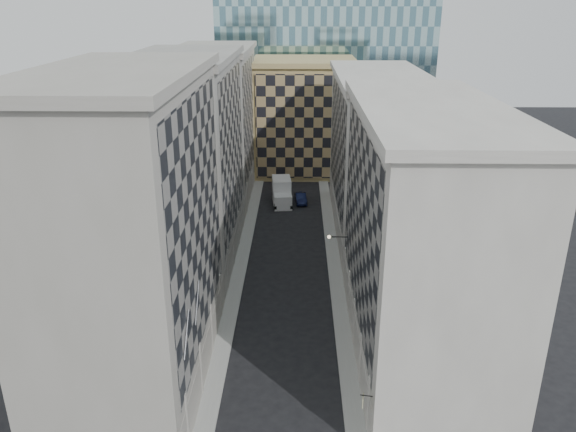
# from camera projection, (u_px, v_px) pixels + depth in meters

# --- Properties ---
(sidewalk_west) EXTENTS (1.50, 100.00, 0.15)m
(sidewalk_west) POSITION_uv_depth(u_px,v_px,m) (241.00, 265.00, 62.71)
(sidewalk_west) COLOR #959690
(sidewalk_west) RESTS_ON ground
(sidewalk_east) EXTENTS (1.50, 100.00, 0.15)m
(sidewalk_east) POSITION_uv_depth(u_px,v_px,m) (334.00, 266.00, 62.53)
(sidewalk_east) COLOR #959690
(sidewalk_east) RESTS_ON ground
(bldg_left_a) EXTENTS (10.80, 22.80, 23.70)m
(bldg_left_a) POSITION_uv_depth(u_px,v_px,m) (133.00, 235.00, 40.85)
(bldg_left_a) COLOR gray
(bldg_left_a) RESTS_ON ground
(bldg_left_b) EXTENTS (10.80, 22.80, 22.70)m
(bldg_left_b) POSITION_uv_depth(u_px,v_px,m) (189.00, 161.00, 61.54)
(bldg_left_b) COLOR gray
(bldg_left_b) RESTS_ON ground
(bldg_left_c) EXTENTS (10.80, 22.80, 21.70)m
(bldg_left_c) POSITION_uv_depth(u_px,v_px,m) (217.00, 123.00, 82.23)
(bldg_left_c) COLOR gray
(bldg_left_c) RESTS_ON ground
(bldg_right_a) EXTENTS (10.80, 26.80, 20.70)m
(bldg_right_a) POSITION_uv_depth(u_px,v_px,m) (420.00, 235.00, 44.74)
(bldg_right_a) COLOR #B5B0A6
(bldg_right_a) RESTS_ON ground
(bldg_right_b) EXTENTS (10.80, 28.80, 19.70)m
(bldg_right_b) POSITION_uv_depth(u_px,v_px,m) (376.00, 153.00, 70.08)
(bldg_right_b) COLOR #B5B0A6
(bldg_right_b) RESTS_ON ground
(tan_block) EXTENTS (16.80, 14.80, 18.80)m
(tan_block) POSITION_uv_depth(u_px,v_px,m) (304.00, 116.00, 94.53)
(tan_block) COLOR tan
(tan_block) RESTS_ON ground
(church_tower) EXTENTS (7.20, 7.20, 51.50)m
(church_tower) POSITION_uv_depth(u_px,v_px,m) (293.00, 4.00, 101.37)
(church_tower) COLOR #312C26
(church_tower) RESTS_ON ground
(flagpoles_left) EXTENTS (0.10, 6.33, 2.33)m
(flagpoles_left) POSITION_uv_depth(u_px,v_px,m) (192.00, 318.00, 37.49)
(flagpoles_left) COLOR gray
(flagpoles_left) RESTS_ON ground
(bracket_lamp) EXTENTS (1.98, 0.36, 0.36)m
(bracket_lamp) POSITION_uv_depth(u_px,v_px,m) (331.00, 237.00, 54.74)
(bracket_lamp) COLOR black
(bracket_lamp) RESTS_ON ground
(box_truck) EXTENTS (3.18, 6.62, 3.52)m
(box_truck) POSITION_uv_depth(u_px,v_px,m) (282.00, 193.00, 81.58)
(box_truck) COLOR silver
(box_truck) RESTS_ON ground
(dark_car) EXTENTS (1.90, 4.42, 1.42)m
(dark_car) POSITION_uv_depth(u_px,v_px,m) (301.00, 198.00, 81.91)
(dark_car) COLOR #0E1535
(dark_car) RESTS_ON ground
(shop_sign) EXTENTS (0.79, 0.70, 0.78)m
(shop_sign) POSITION_uv_depth(u_px,v_px,m) (363.00, 400.00, 36.00)
(shop_sign) COLOR black
(shop_sign) RESTS_ON ground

